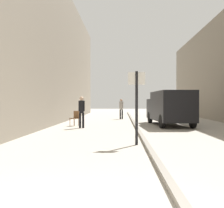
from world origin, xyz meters
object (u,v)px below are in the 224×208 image
at_px(pedestrian_main_foreground, 82,110).
at_px(street_sign_post, 137,101).
at_px(pedestrian_mid_block, 121,107).
at_px(cafe_chair_near_window, 75,117).
at_px(delivery_van, 169,107).

height_order(pedestrian_main_foreground, street_sign_post, street_sign_post).
bearing_deg(pedestrian_main_foreground, pedestrian_mid_block, 73.90).
relative_size(street_sign_post, cafe_chair_near_window, 2.77).
bearing_deg(street_sign_post, cafe_chair_near_window, -61.78).
distance_m(pedestrian_mid_block, street_sign_post, 13.03).
relative_size(pedestrian_mid_block, delivery_van, 0.33).
bearing_deg(street_sign_post, pedestrian_mid_block, -86.20).
xyz_separation_m(delivery_van, street_sign_post, (-2.55, -7.36, 0.36)).
bearing_deg(pedestrian_mid_block, delivery_van, -49.97).
bearing_deg(cafe_chair_near_window, street_sign_post, 148.57).
xyz_separation_m(pedestrian_main_foreground, pedestrian_mid_block, (2.29, 7.48, -0.03)).
bearing_deg(pedestrian_mid_block, cafe_chair_near_window, -104.26).
xyz_separation_m(pedestrian_mid_block, cafe_chair_near_window, (-2.93, -6.14, -0.48)).
relative_size(pedestrian_main_foreground, cafe_chair_near_window, 1.95).
height_order(delivery_van, cafe_chair_near_window, delivery_van).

